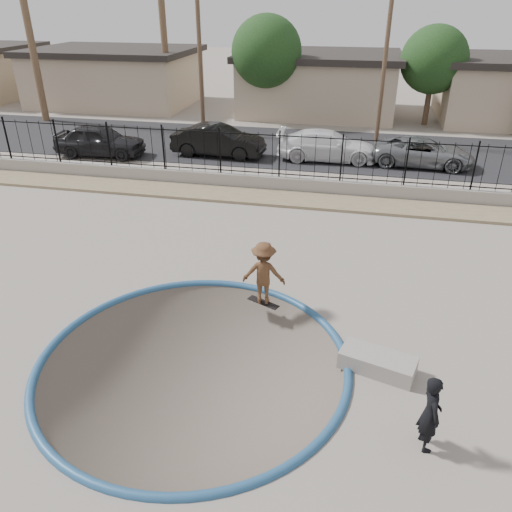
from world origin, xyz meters
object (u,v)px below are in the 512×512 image
at_px(videographer, 430,413).
at_px(car_d, 423,152).
at_px(concrete_ledge, 377,363).
at_px(car_c, 328,145).
at_px(skateboard, 263,303).
at_px(car_b, 218,141).
at_px(skater, 264,277).
at_px(car_a, 100,140).

distance_m(videographer, car_d, 17.39).
bearing_deg(concrete_ledge, car_c, 98.82).
bearing_deg(skateboard, videographer, -21.91).
relative_size(skateboard, videographer, 0.59).
relative_size(videographer, car_b, 0.34).
bearing_deg(skater, car_a, -51.52).
relative_size(skateboard, car_a, 0.21).
bearing_deg(skater, skateboard, 67.76).
distance_m(skateboard, car_d, 14.33).
height_order(videographer, concrete_ledge, videographer).
bearing_deg(skater, car_d, -114.43).
height_order(skateboard, car_c, car_c).
relative_size(car_a, car_d, 0.97).
xyz_separation_m(videographer, car_a, (-14.50, 15.75, 0.02)).
distance_m(skateboard, concrete_ledge, 3.56).
xyz_separation_m(skater, videographer, (3.76, -3.95, -0.08)).
bearing_deg(car_a, skater, -139.69).
distance_m(car_a, car_d, 15.86).
height_order(skater, car_b, skater).
distance_m(skateboard, car_a, 15.97).
relative_size(skater, skateboard, 1.87).
bearing_deg(car_a, skateboard, -139.69).
height_order(car_b, car_c, car_b).
bearing_deg(car_b, skateboard, -156.95).
bearing_deg(skater, concrete_ledge, 141.52).
height_order(skateboard, car_d, car_d).
height_order(skater, concrete_ledge, skater).
height_order(car_a, car_c, car_a).
relative_size(skater, car_d, 0.37).
xyz_separation_m(concrete_ledge, car_a, (-13.66, 13.83, 0.60)).
bearing_deg(car_d, skateboard, 162.60).
distance_m(skateboard, car_c, 13.43).
relative_size(skater, car_b, 0.37).
xyz_separation_m(videographer, car_d, (1.28, 17.35, -0.10)).
distance_m(skateboard, videographer, 5.50).
bearing_deg(car_b, concrete_ledge, -150.07).
bearing_deg(videographer, skater, 31.37).
xyz_separation_m(concrete_ledge, car_b, (-7.81, 15.02, 0.60)).
distance_m(skater, skateboard, 0.80).
relative_size(videographer, car_c, 0.32).
height_order(concrete_ledge, car_b, car_b).
xyz_separation_m(skateboard, car_a, (-10.73, 11.80, 0.74)).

